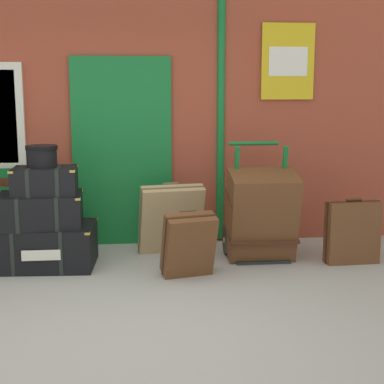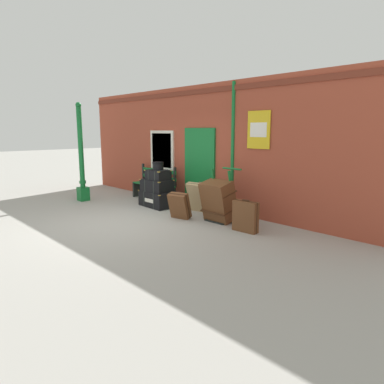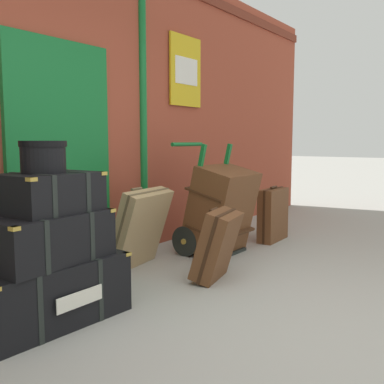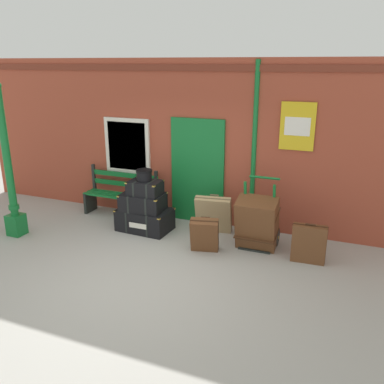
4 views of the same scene
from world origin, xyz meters
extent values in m
plane|color=#A3A099|center=(0.00, 0.00, 0.00)|extent=(60.00, 60.00, 0.00)
cube|color=#9E422D|center=(0.00, 2.60, 1.60)|extent=(10.40, 0.30, 3.20)
cube|color=#146B2D|center=(0.03, 2.43, 1.05)|extent=(1.10, 0.05, 2.10)
cube|color=#0C401B|center=(0.03, 2.41, 1.05)|extent=(0.06, 0.02, 2.10)
cylinder|color=#146B2D|center=(1.14, 2.45, 1.60)|extent=(0.09, 0.09, 3.14)
cube|color=gold|center=(1.89, 2.43, 2.05)|extent=(0.60, 0.02, 0.84)
cube|color=white|center=(1.89, 2.41, 2.05)|extent=(0.44, 0.01, 0.32)
cube|color=black|center=(-0.83, 2.10, 0.23)|extent=(0.06, 0.40, 0.45)
cube|color=black|center=(-0.83, 2.30, 0.73)|extent=(0.06, 0.06, 0.56)
cube|color=black|center=(-0.75, 1.63, 0.21)|extent=(1.03, 0.69, 0.42)
cube|color=black|center=(-0.98, 1.65, 0.21)|extent=(0.07, 0.65, 0.43)
cube|color=black|center=(-0.53, 1.62, 0.21)|extent=(0.07, 0.65, 0.43)
cube|color=#B79338|center=(-0.29, 1.31, 0.41)|extent=(0.05, 0.05, 0.02)
cube|color=#B79338|center=(-1.22, 1.96, 0.41)|extent=(0.05, 0.05, 0.02)
cube|color=#B79338|center=(-0.26, 1.91, 0.41)|extent=(0.05, 0.05, 0.02)
cube|color=silver|center=(-0.73, 1.30, 0.21)|extent=(0.36, 0.01, 0.10)
cube|color=black|center=(-0.77, 1.60, 0.58)|extent=(0.82, 0.58, 0.32)
cube|color=black|center=(-0.95, 1.59, 0.58)|extent=(0.06, 0.55, 0.33)
cube|color=black|center=(-0.59, 1.61, 0.58)|extent=(0.06, 0.55, 0.33)
cube|color=#B79338|center=(-0.38, 1.37, 0.73)|extent=(0.05, 0.05, 0.02)
cube|color=#B79338|center=(-1.16, 1.83, 0.73)|extent=(0.05, 0.05, 0.02)
cube|color=#B79338|center=(-0.40, 1.87, 0.73)|extent=(0.05, 0.05, 0.02)
cube|color=black|center=(-0.71, 1.59, 0.87)|extent=(0.61, 0.46, 0.26)
cube|color=black|center=(-0.84, 1.59, 0.87)|extent=(0.05, 0.45, 0.27)
cube|color=black|center=(-0.57, 1.60, 0.87)|extent=(0.05, 0.45, 0.27)
cube|color=#B79338|center=(-0.98, 1.39, 0.99)|extent=(0.05, 0.05, 0.02)
cube|color=#B79338|center=(-0.42, 1.40, 0.99)|extent=(0.05, 0.05, 0.02)
cube|color=#B79338|center=(-0.99, 1.79, 0.99)|extent=(0.05, 0.05, 0.02)
cube|color=#B79338|center=(-0.43, 1.80, 0.99)|extent=(0.05, 0.05, 0.02)
cylinder|color=black|center=(-0.73, 1.62, 1.11)|extent=(0.29, 0.29, 0.21)
cylinder|color=black|center=(-0.73, 1.62, 1.19)|extent=(0.30, 0.30, 0.04)
cube|color=black|center=(1.44, 1.59, 0.01)|extent=(0.56, 0.28, 0.03)
cube|color=#146B2D|center=(1.19, 1.79, 0.59)|extent=(0.04, 0.31, 1.18)
cube|color=#146B2D|center=(1.69, 1.79, 0.59)|extent=(0.04, 0.31, 1.18)
cylinder|color=#146B2D|center=(1.44, 2.06, 1.17)|extent=(0.54, 0.04, 0.04)
cylinder|color=black|center=(1.12, 1.85, 0.16)|extent=(0.04, 0.32, 0.32)
cylinder|color=#B79338|center=(1.12, 1.85, 0.16)|extent=(0.07, 0.06, 0.06)
cylinder|color=black|center=(1.76, 1.85, 0.16)|extent=(0.04, 0.32, 0.32)
cylinder|color=#B79338|center=(1.76, 1.85, 0.16)|extent=(0.07, 0.06, 0.06)
cube|color=brown|center=(1.44, 1.61, 0.48)|extent=(0.68, 0.63, 0.96)
cube|color=#432715|center=(1.44, 1.61, 0.29)|extent=(0.70, 0.45, 0.13)
cube|color=#432715|center=(1.44, 1.61, 0.67)|extent=(0.70, 0.45, 0.13)
cube|color=brown|center=(0.65, 1.15, 0.31)|extent=(0.54, 0.46, 0.63)
cylinder|color=#3A2112|center=(0.65, 1.19, 0.62)|extent=(0.16, 0.06, 0.03)
cube|color=#351E10|center=(0.65, 1.15, 0.31)|extent=(0.51, 0.31, 0.59)
cube|color=brown|center=(2.34, 1.44, 0.32)|extent=(0.55, 0.20, 0.63)
cylinder|color=#3A2112|center=(2.34, 1.44, 0.65)|extent=(0.16, 0.04, 0.03)
cube|color=#351E10|center=(2.34, 1.44, 0.32)|extent=(0.55, 0.05, 0.64)
cube|color=tan|center=(0.54, 1.95, 0.38)|extent=(0.72, 0.49, 0.76)
cylinder|color=brown|center=(0.54, 1.99, 0.76)|extent=(0.16, 0.05, 0.03)
cube|color=brown|center=(0.54, 1.95, 0.38)|extent=(0.71, 0.37, 0.73)
camera|label=1|loc=(0.15, -3.98, 1.74)|focal=53.43mm
camera|label=2|loc=(6.52, -4.06, 2.05)|focal=32.36mm
camera|label=3|loc=(-2.48, -0.87, 1.21)|focal=41.13mm
camera|label=4|loc=(2.80, -4.79, 3.11)|focal=37.75mm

